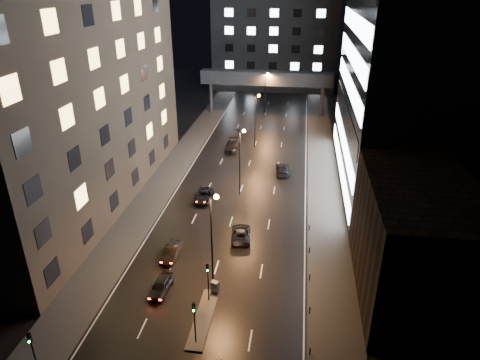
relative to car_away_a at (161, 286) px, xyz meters
The scene contains 25 objects.
ground 35.10m from the car_away_a, 82.14° to the left, with size 160.00×160.00×0.00m, color black.
sidewalk_left 30.75m from the car_away_a, 104.51° to the left, with size 5.00×110.00×0.15m, color #383533.
sidewalk_right 34.43m from the car_away_a, 59.83° to the left, with size 5.00×110.00×0.15m, color #383533.
building_left 32.21m from the car_away_a, 133.34° to the left, with size 15.00×48.00×40.00m, color #2D2319.
building_right_low 25.63m from the car_away_a, ahead, with size 10.00×18.00×12.00m, color black.
building_right_glass 48.05m from the car_away_a, 45.91° to the left, with size 20.00×36.00×45.00m, color black.
building_far 93.63m from the car_away_a, 87.04° to the left, with size 34.00×14.00×25.00m, color #333335.
skybridge 65.38m from the car_away_a, 85.76° to the left, with size 30.00×3.00×10.00m.
median_island 6.07m from the car_away_a, 32.45° to the right, with size 1.60×8.00×0.15m, color #383533.
traffic_signal_near 5.68m from the car_away_a, ahead, with size 0.28×0.34×4.40m.
traffic_signal_far 8.41m from the car_away_a, 50.79° to the right, with size 0.28×0.34×4.40m.
traffic_signal_corner 13.28m from the car_away_a, 120.79° to the right, with size 0.28×0.34×4.40m.
bollard_row 15.05m from the car_away_a, ahead, with size 0.12×25.12×0.90m.
streetlight_near 8.11m from the car_away_a, 29.09° to the left, with size 1.45×0.50×10.15m.
streetlight_mid_a 24.00m from the car_away_a, 77.71° to the left, with size 1.45×0.50×10.15m.
streetlight_mid_b 43.43m from the car_away_a, 83.38° to the left, with size 1.45×0.50×10.15m.
streetlight_far 63.22m from the car_away_a, 85.48° to the left, with size 1.45×0.50×10.15m.
car_away_a is the anchor object (origin of this frame).
car_away_b 5.92m from the car_away_a, 96.42° to the left, with size 1.52×4.36×1.44m, color black.
car_away_c 20.22m from the car_away_a, 90.22° to the left, with size 2.30×4.99×1.39m, color black.
car_away_d 40.51m from the car_away_a, 88.88° to the left, with size 2.27×5.59×1.62m, color black.
car_toward_a 12.83m from the car_away_a, 58.67° to the left, with size 2.26×4.90×1.36m, color black.
car_toward_b 33.07m from the car_away_a, 71.17° to the left, with size 2.12×5.21×1.51m, color black.
utility_cabinet 5.52m from the car_away_a, ahead, with size 0.72×0.53×1.30m, color #4F4F52.
cone_b 10.93m from the car_away_a, 46.45° to the right, with size 0.37×0.37×0.55m, color orange.
Camera 1 is at (8.11, -28.04, 29.04)m, focal length 32.00 mm.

